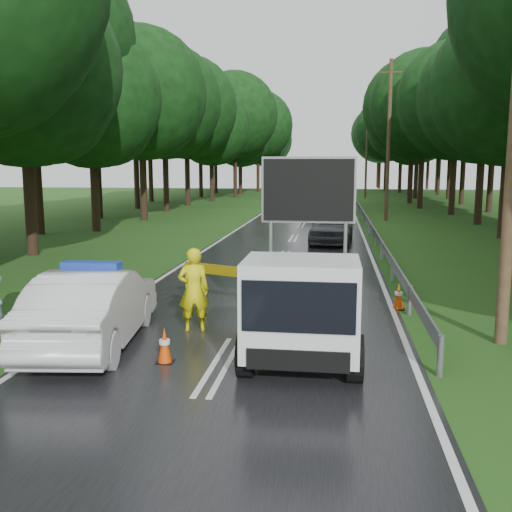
% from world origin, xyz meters
% --- Properties ---
extents(ground, '(160.00, 160.00, 0.00)m').
position_xyz_m(ground, '(0.00, 0.00, 0.00)').
color(ground, '#1E4313').
rests_on(ground, ground).
extents(road, '(7.00, 140.00, 0.02)m').
position_xyz_m(road, '(0.00, 30.00, 0.01)').
color(road, black).
rests_on(road, ground).
extents(guardrail, '(0.12, 60.06, 0.70)m').
position_xyz_m(guardrail, '(3.70, 29.67, 0.55)').
color(guardrail, gray).
rests_on(guardrail, ground).
extents(utility_pole_mid, '(1.40, 0.24, 10.00)m').
position_xyz_m(utility_pole_mid, '(5.20, 28.00, 5.06)').
color(utility_pole_mid, '#412D1E').
rests_on(utility_pole_mid, ground).
extents(utility_pole_far, '(1.40, 0.24, 10.00)m').
position_xyz_m(utility_pole_far, '(5.20, 54.00, 5.06)').
color(utility_pole_far, '#412D1E').
rests_on(utility_pole_far, ground).
extents(police_sedan, '(2.13, 4.70, 1.65)m').
position_xyz_m(police_sedan, '(-2.64, 0.79, 0.75)').
color(police_sedan, silver).
rests_on(police_sedan, ground).
extents(work_truck, '(2.04, 4.51, 3.59)m').
position_xyz_m(work_truck, '(1.40, 0.83, 0.97)').
color(work_truck, gray).
rests_on(work_truck, ground).
extents(barrier, '(2.38, 1.03, 1.06)m').
position_xyz_m(barrier, '(-0.62, 4.00, 0.80)').
color(barrier, yellow).
rests_on(barrier, ground).
extents(officer, '(0.74, 0.58, 1.78)m').
position_xyz_m(officer, '(-0.97, 2.00, 0.89)').
color(officer, yellow).
rests_on(officer, ground).
extents(civilian, '(0.99, 0.95, 1.62)m').
position_xyz_m(civilian, '(1.34, 0.50, 0.81)').
color(civilian, '#173399').
rests_on(civilian, ground).
extents(queue_car_first, '(2.11, 4.58, 1.52)m').
position_xyz_m(queue_car_first, '(1.81, 16.52, 0.76)').
color(queue_car_first, '#414349').
rests_on(queue_car_first, ground).
extents(queue_car_second, '(2.62, 5.29, 1.48)m').
position_xyz_m(queue_car_second, '(1.89, 25.44, 0.74)').
color(queue_car_second, '#989BA0').
rests_on(queue_car_second, ground).
extents(queue_car_third, '(2.54, 5.21, 1.43)m').
position_xyz_m(queue_car_third, '(0.80, 31.44, 0.71)').
color(queue_car_third, black).
rests_on(queue_car_third, ground).
extents(queue_car_fourth, '(1.69, 4.80, 1.58)m').
position_xyz_m(queue_car_fourth, '(2.60, 38.73, 0.79)').
color(queue_car_fourth, '#474B4F').
rests_on(queue_car_fourth, ground).
extents(cone_center, '(0.31, 0.31, 0.65)m').
position_xyz_m(cone_center, '(-1.00, 0.00, 0.32)').
color(cone_center, black).
rests_on(cone_center, ground).
extents(cone_far, '(0.30, 0.30, 0.64)m').
position_xyz_m(cone_far, '(1.40, 2.50, 0.31)').
color(cone_far, black).
rests_on(cone_far, ground).
extents(cone_left_mid, '(0.38, 0.38, 0.81)m').
position_xyz_m(cone_left_mid, '(-3.40, 0.76, 0.39)').
color(cone_left_mid, black).
rests_on(cone_left_mid, ground).
extents(cone_right, '(0.31, 0.31, 0.66)m').
position_xyz_m(cone_right, '(3.50, 4.50, 0.32)').
color(cone_right, black).
rests_on(cone_right, ground).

